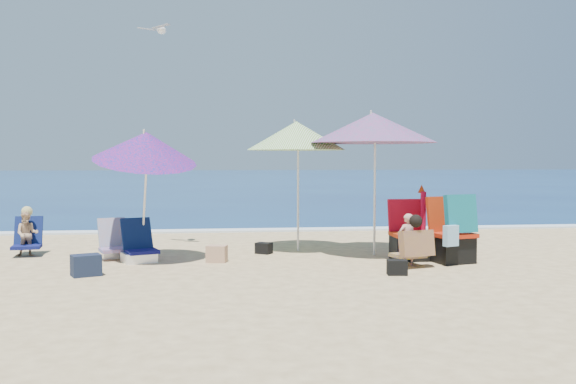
{
  "coord_description": "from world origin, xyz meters",
  "views": [
    {
      "loc": [
        -1.45,
        -8.98,
        1.63
      ],
      "look_at": [
        -0.3,
        1.0,
        1.1
      ],
      "focal_mm": 38.97,
      "sensor_mm": 36.0,
      "label": 1
    }
  ],
  "objects": [
    {
      "name": "person_left",
      "position": [
        -4.62,
        1.92,
        0.38
      ],
      "size": [
        0.53,
        0.66,
        0.83
      ],
      "color": "tan",
      "rests_on": "ground"
    },
    {
      "name": "sea",
      "position": [
        0.0,
        45.0,
        -0.05
      ],
      "size": [
        120.0,
        80.0,
        0.12
      ],
      "color": "navy",
      "rests_on": "ground"
    },
    {
      "name": "bag_navy_a",
      "position": [
        -3.26,
        -0.07,
        0.15
      ],
      "size": [
        0.46,
        0.41,
        0.3
      ],
      "color": "#182135",
      "rests_on": "ground"
    },
    {
      "name": "foam",
      "position": [
        0.0,
        5.1,
        0.02
      ],
      "size": [
        120.0,
        0.5,
        0.04
      ],
      "color": "white",
      "rests_on": "ground"
    },
    {
      "name": "seagull",
      "position": [
        -2.42,
        2.47,
        3.93
      ],
      "size": [
        0.61,
        0.55,
        0.13
      ],
      "color": "white"
    },
    {
      "name": "furled_umbrella",
      "position": [
        1.92,
        0.92,
        0.67
      ],
      "size": [
        0.15,
        0.21,
        1.21
      ],
      "color": "#A30B2E",
      "rests_on": "ground"
    },
    {
      "name": "umbrella_striped",
      "position": [
        -0.04,
        1.99,
        2.04
      ],
      "size": [
        2.29,
        2.29,
        2.34
      ],
      "color": "silver",
      "rests_on": "ground"
    },
    {
      "name": "chair_navy",
      "position": [
        -2.68,
        1.09,
        0.18
      ],
      "size": [
        0.68,
        0.73,
        0.68
      ],
      "color": "#0D0E4C",
      "rests_on": "ground"
    },
    {
      "name": "bag_black_b",
      "position": [
        1.07,
        -0.5,
        0.11
      ],
      "size": [
        0.3,
        0.23,
        0.21
      ],
      "color": "black",
      "rests_on": "ground"
    },
    {
      "name": "camp_chair_left",
      "position": [
        1.64,
        0.78,
        0.29
      ],
      "size": [
        0.56,
        0.57,
        0.97
      ],
      "color": "#A4290B",
      "rests_on": "ground"
    },
    {
      "name": "chair_rainbow",
      "position": [
        -3.13,
        1.57,
        0.17
      ],
      "size": [
        0.63,
        0.81,
        0.64
      ],
      "color": "#C55245",
      "rests_on": "ground"
    },
    {
      "name": "person_center",
      "position": [
        1.48,
        0.14,
        0.39
      ],
      "size": [
        0.62,
        0.67,
        0.81
      ],
      "color": "tan",
      "rests_on": "ground"
    },
    {
      "name": "bag_navy_b",
      "position": [
        2.61,
        1.67,
        0.14
      ],
      "size": [
        0.46,
        0.4,
        0.29
      ],
      "color": "#1A223A",
      "rests_on": "ground"
    },
    {
      "name": "bag_tan",
      "position": [
        -1.45,
        0.9,
        0.13
      ],
      "size": [
        0.36,
        0.29,
        0.27
      ],
      "color": "tan",
      "rests_on": "ground"
    },
    {
      "name": "bag_black_a",
      "position": [
        -0.64,
        1.69,
        0.1
      ],
      "size": [
        0.32,
        0.3,
        0.19
      ],
      "color": "black",
      "rests_on": "ground"
    },
    {
      "name": "umbrella_turquoise",
      "position": [
        1.18,
        1.33,
        2.16
      ],
      "size": [
        2.69,
        2.69,
        2.45
      ],
      "color": "silver",
      "rests_on": "ground"
    },
    {
      "name": "ground",
      "position": [
        0.0,
        0.0,
        0.0
      ],
      "size": [
        120.0,
        120.0,
        0.0
      ],
      "color": "#D8BC84",
      "rests_on": "ground"
    },
    {
      "name": "camp_chair_right",
      "position": [
        2.24,
        0.41,
        0.39
      ],
      "size": [
        0.72,
        0.85,
        1.09
      ],
      "color": "#B5240C",
      "rests_on": "ground"
    },
    {
      "name": "umbrella_blue",
      "position": [
        -2.55,
        1.01,
        1.82
      ],
      "size": [
        2.13,
        2.16,
        2.23
      ],
      "color": "silver",
      "rests_on": "ground"
    }
  ]
}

